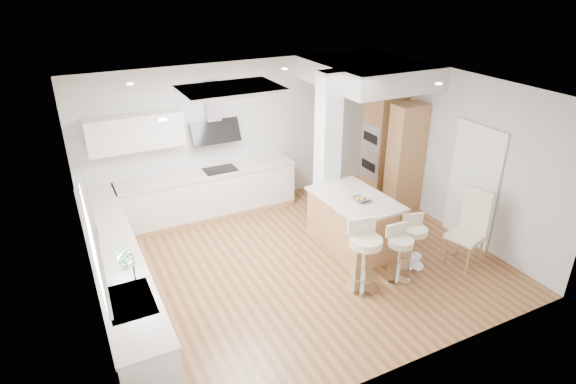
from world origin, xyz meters
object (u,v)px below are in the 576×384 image
peninsula (353,222)px  dining_chair (471,225)px  bar_stool_a (364,253)px  bar_stool_c (414,239)px  bar_stool_b (399,250)px

peninsula → dining_chair: 1.83m
bar_stool_a → bar_stool_c: bearing=18.0°
bar_stool_a → bar_stool_b: size_ratio=1.23×
bar_stool_a → bar_stool_c: bar_stool_a is taller
peninsula → bar_stool_c: size_ratio=1.79×
bar_stool_b → bar_stool_c: bar_stool_b is taller
bar_stool_a → dining_chair: size_ratio=0.87×
dining_chair → bar_stool_b: bearing=158.8°
peninsula → bar_stool_b: 1.09m
peninsula → bar_stool_c: (0.51, -0.92, 0.02)m
peninsula → bar_stool_c: bearing=-64.0°
bar_stool_a → dining_chair: bearing=5.9°
peninsula → dining_chair: size_ratio=1.25×
bar_stool_c → dining_chair: dining_chair is taller
dining_chair → peninsula: bearing=122.7°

